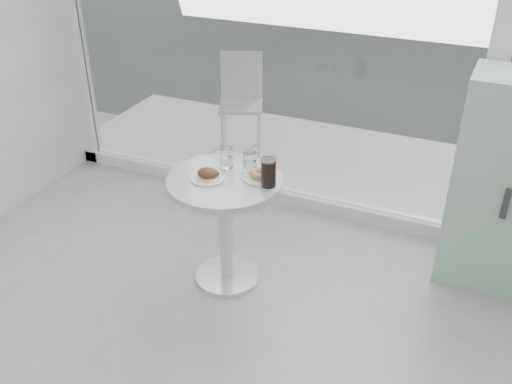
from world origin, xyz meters
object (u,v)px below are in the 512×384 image
at_px(main_table, 225,209).
at_px(plate_fritter, 208,175).
at_px(plate_donut, 260,175).
at_px(cola_glass, 268,173).
at_px(water_tumbler_b, 250,163).
at_px(mint_cabinet, 508,186).
at_px(patio_chair, 242,96).
at_px(water_tumbler_a, 227,159).

bearing_deg(main_table, plate_fritter, -154.79).
xyz_separation_m(plate_donut, cola_glass, (0.08, -0.06, 0.07)).
height_order(main_table, water_tumbler_b, water_tumbler_b).
bearing_deg(main_table, mint_cabinet, 23.92).
bearing_deg(patio_chair, plate_donut, -84.33).
distance_m(patio_chair, water_tumbler_a, 1.84).
bearing_deg(mint_cabinet, water_tumbler_a, -159.28).
distance_m(mint_cabinet, plate_donut, 1.55).
xyz_separation_m(mint_cabinet, water_tumbler_a, (-1.66, -0.57, 0.12)).
bearing_deg(patio_chair, plate_fritter, -93.46).
bearing_deg(patio_chair, cola_glass, -83.07).
bearing_deg(water_tumbler_a, patio_chair, 111.94).
bearing_deg(main_table, plate_donut, 24.21).
bearing_deg(plate_fritter, plate_donut, 24.52).
height_order(plate_fritter, water_tumbler_b, water_tumbler_b).
height_order(plate_donut, water_tumbler_b, water_tumbler_b).
height_order(main_table, mint_cabinet, mint_cabinet).
relative_size(water_tumbler_a, water_tumbler_b, 1.02).
xyz_separation_m(main_table, patio_chair, (-0.73, 1.83, 0.01)).
relative_size(plate_donut, cola_glass, 1.21).
bearing_deg(main_table, patio_chair, 111.81).
height_order(plate_fritter, plate_donut, plate_fritter).
bearing_deg(cola_glass, mint_cabinet, 27.28).
bearing_deg(mint_cabinet, patio_chair, 156.27).
height_order(main_table, plate_fritter, plate_fritter).
xyz_separation_m(mint_cabinet, plate_donut, (-1.41, -0.63, 0.08)).
xyz_separation_m(patio_chair, cola_glass, (1.01, -1.80, 0.29)).
distance_m(mint_cabinet, patio_chair, 2.60).
distance_m(main_table, mint_cabinet, 1.77).
distance_m(mint_cabinet, water_tumbler_b, 1.61).
xyz_separation_m(main_table, water_tumbler_a, (-0.05, 0.14, 0.28)).
relative_size(plate_fritter, water_tumbler_b, 1.65).
bearing_deg(water_tumbler_a, mint_cabinet, 19.01).
bearing_deg(cola_glass, main_table, -174.16).
bearing_deg(water_tumbler_b, plate_fritter, -135.68).
bearing_deg(water_tumbler_a, plate_fritter, -101.22).
relative_size(mint_cabinet, patio_chair, 1.56).
bearing_deg(water_tumbler_b, patio_chair, 116.50).
distance_m(plate_fritter, cola_glass, 0.38).
bearing_deg(mint_cabinet, main_table, -154.37).
relative_size(mint_cabinet, plate_donut, 6.59).
xyz_separation_m(main_table, cola_glass, (0.28, 0.03, 0.31)).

